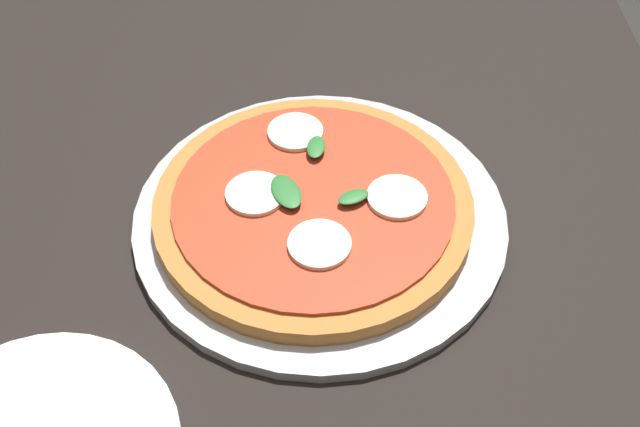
{
  "coord_description": "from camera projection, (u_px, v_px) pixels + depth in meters",
  "views": [
    {
      "loc": [
        -0.44,
        -0.02,
        1.34
      ],
      "look_at": [
        0.07,
        -0.03,
        0.79
      ],
      "focal_mm": 42.16,
      "sensor_mm": 36.0,
      "label": 1
    }
  ],
  "objects": [
    {
      "name": "serving_tray",
      "position": [
        320.0,
        216.0,
        0.75
      ],
      "size": [
        0.37,
        0.37,
        0.01
      ],
      "primitive_type": "cylinder",
      "color": "#B2B2B7",
      "rests_on": "dining_table"
    },
    {
      "name": "pizza",
      "position": [
        313.0,
        204.0,
        0.74
      ],
      "size": [
        0.31,
        0.31,
        0.03
      ],
      "color": "#B27033",
      "rests_on": "serving_tray"
    },
    {
      "name": "dining_table",
      "position": [
        296.0,
        333.0,
        0.78
      ],
      "size": [
        1.59,
        0.87,
        0.78
      ],
      "color": "black",
      "rests_on": "ground_plane"
    }
  ]
}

